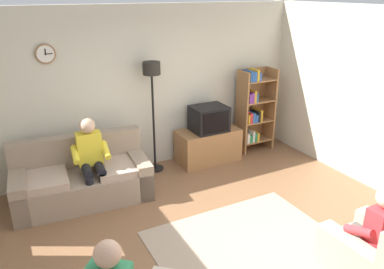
# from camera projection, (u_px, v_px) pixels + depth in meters

# --- Properties ---
(ground_plane) EXTENTS (12.00, 12.00, 0.00)m
(ground_plane) POSITION_uv_depth(u_px,v_px,m) (226.00, 247.00, 4.54)
(ground_plane) COLOR brown
(back_wall_assembly) EXTENTS (6.20, 0.17, 2.70)m
(back_wall_assembly) POSITION_uv_depth(u_px,v_px,m) (142.00, 89.00, 6.25)
(back_wall_assembly) COLOR beige
(back_wall_assembly) RESTS_ON ground_plane
(couch) EXTENTS (1.96, 1.03, 0.90)m
(couch) POSITION_uv_depth(u_px,v_px,m) (82.00, 180.00, 5.48)
(couch) COLOR gray
(couch) RESTS_ON ground_plane
(tv_stand) EXTENTS (1.10, 0.56, 0.58)m
(tv_stand) POSITION_uv_depth(u_px,v_px,m) (208.00, 145.00, 6.74)
(tv_stand) COLOR olive
(tv_stand) RESTS_ON ground_plane
(tv) EXTENTS (0.60, 0.49, 0.44)m
(tv) POSITION_uv_depth(u_px,v_px,m) (209.00, 119.00, 6.54)
(tv) COLOR black
(tv) RESTS_ON tv_stand
(bookshelf) EXTENTS (0.68, 0.36, 1.57)m
(bookshelf) POSITION_uv_depth(u_px,v_px,m) (253.00, 110.00, 7.05)
(bookshelf) COLOR olive
(bookshelf) RESTS_ON ground_plane
(floor_lamp) EXTENTS (0.28, 0.28, 1.85)m
(floor_lamp) POSITION_uv_depth(u_px,v_px,m) (152.00, 87.00, 5.98)
(floor_lamp) COLOR black
(floor_lamp) RESTS_ON ground_plane
(armchair_near_bookshelf) EXTENTS (0.81, 0.89, 0.90)m
(armchair_near_bookshelf) POSITION_uv_depth(u_px,v_px,m) (375.00, 258.00, 3.92)
(armchair_near_bookshelf) COLOR tan
(armchair_near_bookshelf) RESTS_ON ground_plane
(area_rug) EXTENTS (2.20, 1.70, 0.01)m
(area_rug) POSITION_uv_depth(u_px,v_px,m) (247.00, 245.00, 4.58)
(area_rug) COLOR gray
(area_rug) RESTS_ON ground_plane
(person_on_couch) EXTENTS (0.53, 0.56, 1.24)m
(person_on_couch) POSITION_uv_depth(u_px,v_px,m) (91.00, 157.00, 5.31)
(person_on_couch) COLOR yellow
(person_on_couch) RESTS_ON ground_plane
(person_in_right_armchair) EXTENTS (0.51, 0.54, 1.12)m
(person_in_right_armchair) POSITION_uv_depth(u_px,v_px,m) (373.00, 228.00, 3.88)
(person_in_right_armchair) COLOR red
(person_in_right_armchair) RESTS_ON ground_plane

